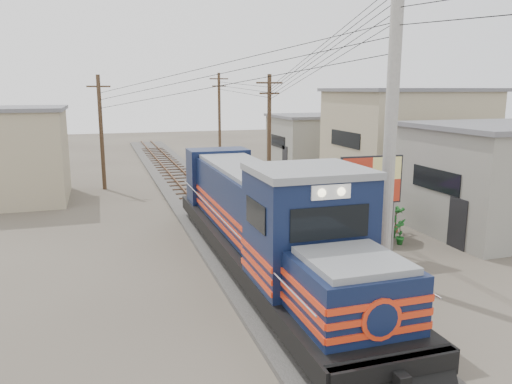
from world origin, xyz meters
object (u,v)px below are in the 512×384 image
object	(u,v)px
locomotive	(264,221)
vendor	(378,212)
market_umbrella	(372,186)
billboard	(371,183)

from	to	relation	value
locomotive	vendor	world-z (taller)	locomotive
locomotive	vendor	xyz separation A→B (m)	(6.51, 3.46, -0.96)
market_umbrella	billboard	bearing A→B (deg)	-121.76
billboard	locomotive	bearing A→B (deg)	-174.11
locomotive	market_umbrella	bearing A→B (deg)	24.39
billboard	vendor	world-z (taller)	billboard
market_umbrella	vendor	world-z (taller)	market_umbrella
locomotive	vendor	size ratio (longest dim) A/B	10.30
locomotive	vendor	distance (m)	7.44
billboard	market_umbrella	size ratio (longest dim) A/B	1.35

